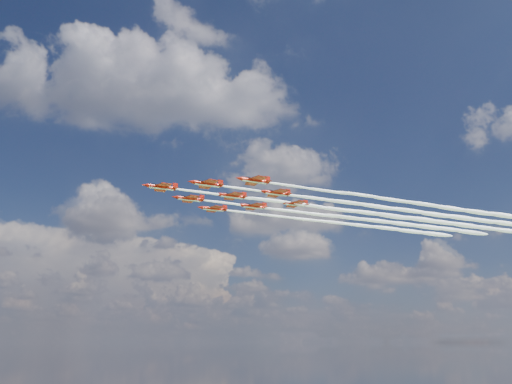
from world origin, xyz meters
TOP-DOWN VIEW (x-y plane):
  - jet_lead at (36.76, 7.09)m, footprint 105.14×40.31m
  - jet_row2_port at (48.81, 3.21)m, footprint 105.14×40.31m
  - jet_row2_starb at (43.67, 17.70)m, footprint 105.14×40.31m
  - jet_row3_port at (60.86, -0.68)m, footprint 105.14×40.31m
  - jet_row3_centre at (55.72, 13.82)m, footprint 105.14×40.31m
  - jet_row3_starb at (50.57, 28.32)m, footprint 105.14×40.31m
  - jet_row4_port at (67.77, 9.93)m, footprint 105.14×40.31m
  - jet_row4_starb at (62.63, 24.43)m, footprint 105.14×40.31m
  - jet_tail at (74.68, 20.55)m, footprint 105.14×40.31m

SIDE VIEW (x-z plane):
  - jet_lead at x=36.76m, z-range 77.34..79.74m
  - jet_row2_port at x=48.81m, z-range 77.34..79.74m
  - jet_row2_starb at x=43.67m, z-range 77.34..79.74m
  - jet_row3_port at x=60.86m, z-range 77.34..79.74m
  - jet_row3_centre at x=55.72m, z-range 77.34..79.74m
  - jet_row3_starb at x=50.57m, z-range 77.34..79.74m
  - jet_row4_port at x=67.77m, z-range 77.34..79.74m
  - jet_row4_starb at x=62.63m, z-range 77.34..79.74m
  - jet_tail at x=74.68m, z-range 77.34..79.74m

